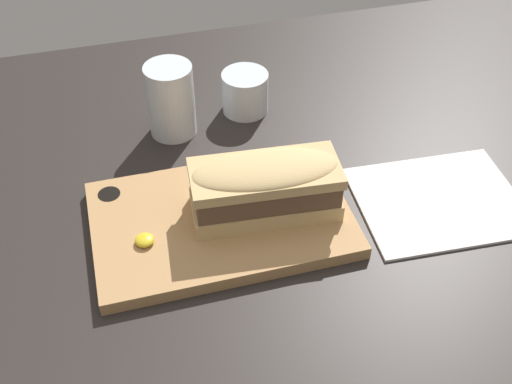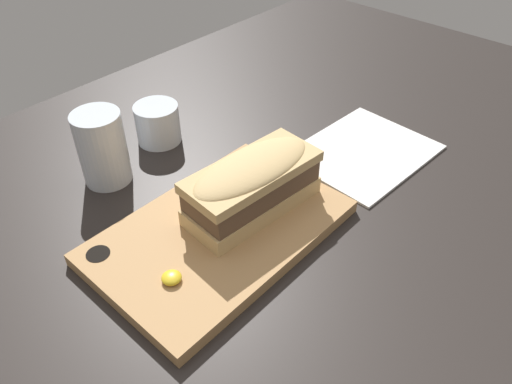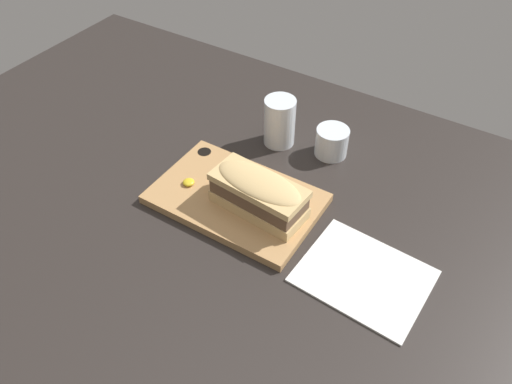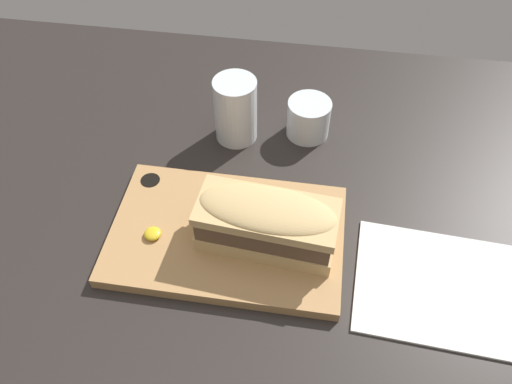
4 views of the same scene
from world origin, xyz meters
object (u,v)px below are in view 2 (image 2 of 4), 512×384
(water_glass, at_px, (103,152))
(serving_board, at_px, (219,232))
(sandwich, at_px, (252,183))
(napkin, at_px, (364,152))
(wine_glass, at_px, (158,125))

(water_glass, bearing_deg, serving_board, -83.66)
(serving_board, relative_size, water_glass, 2.93)
(sandwich, height_order, napkin, sandwich)
(wine_glass, bearing_deg, sandwich, -98.67)
(serving_board, xyz_separation_m, sandwich, (0.06, -0.01, 0.05))
(serving_board, bearing_deg, sandwich, -6.64)
(serving_board, xyz_separation_m, wine_glass, (0.10, 0.24, 0.02))
(sandwich, bearing_deg, napkin, -7.15)
(sandwich, bearing_deg, water_glass, 110.34)
(sandwich, height_order, water_glass, water_glass)
(sandwich, bearing_deg, wine_glass, 81.33)
(water_glass, xyz_separation_m, napkin, (0.32, -0.25, -0.05))
(serving_board, distance_m, napkin, 0.30)
(serving_board, height_order, water_glass, water_glass)
(sandwich, distance_m, wine_glass, 0.25)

